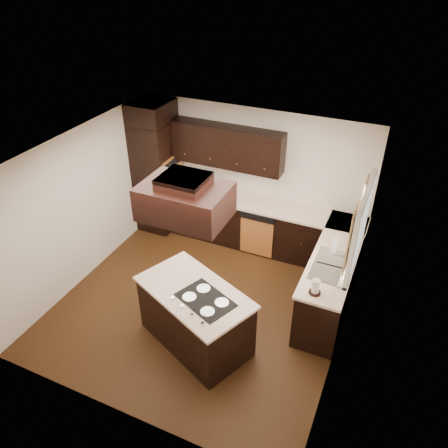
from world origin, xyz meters
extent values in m
cube|color=#543116|center=(0.00, 0.00, -0.01)|extent=(4.20, 4.20, 0.02)
cube|color=silver|center=(0.00, 0.00, 2.51)|extent=(4.20, 4.20, 0.02)
cube|color=white|center=(0.00, 2.11, 1.25)|extent=(4.20, 0.02, 2.50)
cube|color=white|center=(0.00, -2.11, 1.25)|extent=(4.20, 0.02, 2.50)
cube|color=white|center=(-2.11, 0.00, 1.25)|extent=(0.02, 4.20, 2.50)
cube|color=white|center=(2.11, 0.00, 1.25)|extent=(0.02, 4.20, 2.50)
cube|color=black|center=(-1.78, 1.71, 1.06)|extent=(0.65, 0.75, 2.12)
cube|color=orange|center=(-1.43, 1.71, 1.12)|extent=(0.05, 0.62, 0.78)
cube|color=black|center=(0.03, 1.80, 0.44)|extent=(2.93, 0.60, 0.88)
cube|color=black|center=(1.80, 0.90, 0.44)|extent=(0.60, 2.40, 0.88)
cube|color=#FFE1CA|center=(0.03, 1.79, 0.90)|extent=(2.93, 0.63, 0.04)
cube|color=#FFE1CA|center=(1.79, 0.90, 0.90)|extent=(0.63, 2.40, 0.04)
cube|color=black|center=(-0.43, 1.93, 1.81)|extent=(2.00, 0.34, 0.72)
cube|color=orange|center=(0.33, 1.50, 0.40)|extent=(0.60, 0.05, 0.72)
cube|color=white|center=(2.07, 0.55, 1.65)|extent=(0.06, 1.32, 1.12)
cube|color=white|center=(2.10, 0.55, 1.65)|extent=(0.00, 1.20, 1.00)
cube|color=beige|center=(2.01, 0.13, 1.70)|extent=(0.02, 0.34, 0.90)
cube|color=beige|center=(2.01, 0.97, 1.70)|extent=(0.02, 0.34, 0.90)
cube|color=silver|center=(1.80, 0.55, 0.92)|extent=(0.52, 0.84, 0.01)
cube|color=black|center=(0.26, -0.72, 0.44)|extent=(1.73, 1.38, 0.88)
cube|color=#FFE1CA|center=(0.26, -0.72, 0.90)|extent=(1.81, 1.45, 0.04)
cube|color=black|center=(0.47, -0.81, 0.93)|extent=(0.85, 0.73, 0.01)
cube|color=black|center=(0.10, -0.55, 2.16)|extent=(1.05, 0.72, 0.42)
cube|color=black|center=(0.10, -0.55, 2.44)|extent=(0.55, 0.50, 0.13)
cylinder|color=silver|center=(-0.92, 1.80, 0.97)|extent=(0.15, 0.15, 0.10)
cone|color=silver|center=(-0.92, 1.80, 1.15)|extent=(0.13, 0.13, 0.26)
cube|color=black|center=(-0.68, 1.73, 1.06)|extent=(0.35, 0.13, 0.29)
imported|color=white|center=(-1.19, 1.73, 0.95)|extent=(0.28, 0.28, 0.06)
imported|color=white|center=(1.73, 1.03, 1.02)|extent=(0.10, 0.10, 0.20)
cylinder|color=white|center=(1.72, -0.11, 1.03)|extent=(0.11, 0.11, 0.22)
camera|label=1|loc=(2.38, -4.50, 4.80)|focal=35.00mm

